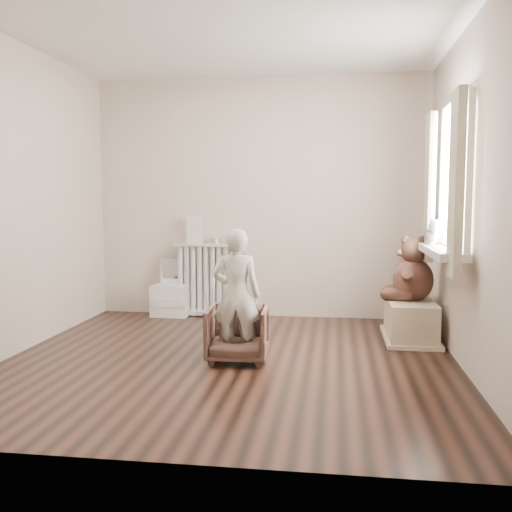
# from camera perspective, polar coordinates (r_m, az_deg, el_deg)

# --- Properties ---
(floor) EXTENTS (3.60, 3.60, 0.01)m
(floor) POSITION_cam_1_polar(r_m,az_deg,el_deg) (4.65, -2.64, -10.39)
(floor) COLOR black
(floor) RESTS_ON ground
(ceiling) EXTENTS (3.60, 3.60, 0.01)m
(ceiling) POSITION_cam_1_polar(r_m,az_deg,el_deg) (4.65, -2.80, 22.07)
(ceiling) COLOR white
(ceiling) RESTS_ON ground
(back_wall) EXTENTS (3.60, 0.02, 2.60)m
(back_wall) POSITION_cam_1_polar(r_m,az_deg,el_deg) (6.24, 0.36, 5.81)
(back_wall) COLOR beige
(back_wall) RESTS_ON ground
(front_wall) EXTENTS (3.60, 0.02, 2.60)m
(front_wall) POSITION_cam_1_polar(r_m,az_deg,el_deg) (2.72, -9.81, 5.88)
(front_wall) COLOR beige
(front_wall) RESTS_ON ground
(left_wall) EXTENTS (0.02, 3.60, 2.60)m
(left_wall) POSITION_cam_1_polar(r_m,az_deg,el_deg) (5.11, -23.05, 5.39)
(left_wall) COLOR beige
(left_wall) RESTS_ON ground
(right_wall) EXTENTS (0.02, 3.60, 2.60)m
(right_wall) POSITION_cam_1_polar(r_m,az_deg,el_deg) (4.49, 20.57, 5.50)
(right_wall) COLOR beige
(right_wall) RESTS_ON ground
(window) EXTENTS (0.03, 0.90, 1.10)m
(window) POSITION_cam_1_polar(r_m,az_deg,el_deg) (4.78, 19.37, 7.33)
(window) COLOR white
(window) RESTS_ON right_wall
(window_sill) EXTENTS (0.22, 1.10, 0.06)m
(window_sill) POSITION_cam_1_polar(r_m,az_deg,el_deg) (4.78, 18.09, 0.41)
(window_sill) COLOR silver
(window_sill) RESTS_ON right_wall
(curtain_left) EXTENTS (0.06, 0.26, 1.30)m
(curtain_left) POSITION_cam_1_polar(r_m,az_deg,el_deg) (4.20, 19.40, 6.78)
(curtain_left) COLOR beige
(curtain_left) RESTS_ON right_wall
(curtain_right) EXTENTS (0.06, 0.26, 1.30)m
(curtain_right) POSITION_cam_1_polar(r_m,az_deg,el_deg) (5.32, 16.97, 6.56)
(curtain_right) COLOR beige
(curtain_right) RESTS_ON right_wall
(radiator) EXTENTS (0.77, 0.15, 0.81)m
(radiator) POSITION_cam_1_polar(r_m,az_deg,el_deg) (6.29, -4.69, -2.53)
(radiator) COLOR silver
(radiator) RESTS_ON floor
(paper_doll) EXTENTS (0.18, 0.02, 0.30)m
(paper_doll) POSITION_cam_1_polar(r_m,az_deg,el_deg) (6.27, -6.15, 2.66)
(paper_doll) COLOR beige
(paper_doll) RESTS_ON radiator
(tin_a) EXTENTS (0.11, 0.11, 0.06)m
(tin_a) POSITION_cam_1_polar(r_m,az_deg,el_deg) (6.22, -4.08, 1.56)
(tin_a) COLOR #A59E8C
(tin_a) RESTS_ON radiator
(tin_b) EXTENTS (0.09, 0.09, 0.05)m
(tin_b) POSITION_cam_1_polar(r_m,az_deg,el_deg) (6.19, -2.59, 1.50)
(tin_b) COLOR #A59E8C
(tin_b) RESTS_ON radiator
(toy_vanity) EXTENTS (0.40, 0.29, 0.63)m
(toy_vanity) POSITION_cam_1_polar(r_m,az_deg,el_deg) (6.38, -8.53, -3.49)
(toy_vanity) COLOR silver
(toy_vanity) RESTS_ON floor
(armchair) EXTENTS (0.49, 0.51, 0.44)m
(armchair) POSITION_cam_1_polar(r_m,az_deg,el_deg) (4.58, -1.86, -7.77)
(armchair) COLOR brown
(armchair) RESTS_ON floor
(child) EXTENTS (0.39, 0.27, 1.05)m
(child) POSITION_cam_1_polar(r_m,az_deg,el_deg) (4.47, -1.98, -3.89)
(child) COLOR silver
(child) RESTS_ON armchair
(toy_bench) EXTENTS (0.41, 0.78, 0.37)m
(toy_bench) POSITION_cam_1_polar(r_m,az_deg,el_deg) (5.46, 15.18, -6.00)
(toy_bench) COLOR beige
(toy_bench) RESTS_ON floor
(teddy_bear) EXTENTS (0.52, 0.43, 0.58)m
(teddy_bear) POSITION_cam_1_polar(r_m,az_deg,el_deg) (5.40, 15.49, -1.07)
(teddy_bear) COLOR #341D15
(teddy_bear) RESTS_ON toy_bench
(plush_cat) EXTENTS (0.19, 0.28, 0.22)m
(plush_cat) POSITION_cam_1_polar(r_m,az_deg,el_deg) (5.12, 17.34, 2.22)
(plush_cat) COLOR #6D645D
(plush_cat) RESTS_ON window_sill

